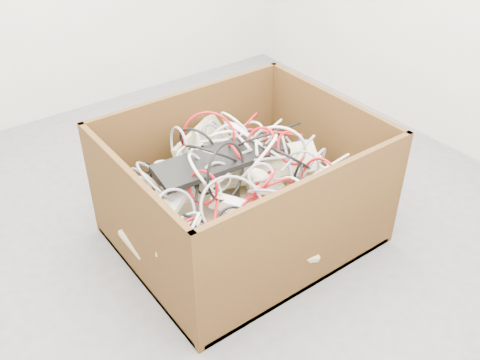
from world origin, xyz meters
TOP-DOWN VIEW (x-y plane):
  - ground at (0.00, 0.00)m, footprint 3.00×3.00m
  - cardboard_box at (0.04, -0.16)m, footprint 1.06×0.88m
  - keyboard_pile at (0.07, -0.15)m, footprint 1.11×0.95m
  - mice_scatter at (-0.00, -0.22)m, footprint 0.71×0.59m
  - power_strip_left at (-0.25, -0.15)m, footprint 0.29×0.20m
  - power_strip_right at (-0.06, -0.36)m, footprint 0.26×0.27m
  - vga_plug at (0.44, -0.12)m, footprint 0.06×0.06m
  - cable_tangle at (-0.01, -0.18)m, footprint 0.95×0.84m

SIDE VIEW (x-z plane):
  - ground at x=0.00m, z-range 0.00..0.00m
  - cardboard_box at x=0.04m, z-range -0.13..0.44m
  - keyboard_pile at x=0.07m, z-range 0.11..0.45m
  - power_strip_right at x=-0.06m, z-range 0.27..0.38m
  - vga_plug at x=0.44m, z-range 0.33..0.35m
  - mice_scatter at x=0.00m, z-range 0.26..0.44m
  - power_strip_left at x=-0.25m, z-range 0.31..0.43m
  - cable_tangle at x=-0.01m, z-range 0.17..0.65m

